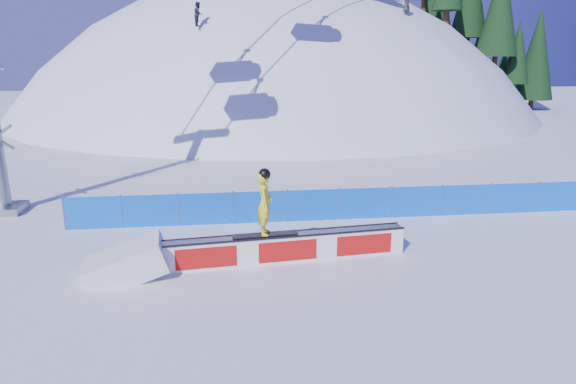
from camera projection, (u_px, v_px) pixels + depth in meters
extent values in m
plane|color=white|center=(405.00, 265.00, 15.32)|extent=(160.00, 160.00, 0.00)
sphere|color=white|center=(275.00, 266.00, 60.26)|extent=(64.00, 64.00, 64.00)
cylinder|color=#362415|center=(397.00, 3.00, 55.77)|extent=(0.50, 0.50, 1.40)
cylinder|color=#362415|center=(426.00, 11.00, 52.80)|extent=(0.50, 0.50, 1.40)
cylinder|color=#362415|center=(431.00, 14.00, 53.07)|extent=(0.50, 0.50, 1.40)
cylinder|color=#362415|center=(447.00, 33.00, 55.71)|extent=(0.50, 0.50, 1.40)
cylinder|color=#362415|center=(457.00, 55.00, 59.39)|extent=(0.50, 0.50, 1.40)
cone|color=black|center=(461.00, 4.00, 57.93)|extent=(4.40, 4.40, 9.99)
cylinder|color=#362415|center=(479.00, 55.00, 54.08)|extent=(0.50, 0.50, 1.40)
cone|color=black|center=(484.00, 5.00, 52.80)|extent=(3.81, 3.81, 8.66)
cylinder|color=#362415|center=(497.00, 71.00, 53.37)|extent=(0.50, 0.50, 1.40)
cone|color=black|center=(502.00, 20.00, 52.06)|extent=(3.88, 3.88, 8.83)
cylinder|color=#362415|center=(515.00, 96.00, 54.20)|extent=(0.50, 0.50, 1.40)
cone|color=black|center=(519.00, 58.00, 53.20)|extent=(2.86, 2.86, 6.49)
cylinder|color=#362415|center=(519.00, 105.00, 57.11)|extent=(0.50, 0.50, 1.40)
cone|color=black|center=(524.00, 58.00, 55.78)|extent=(3.97, 3.97, 9.02)
cylinder|color=#362415|center=(560.00, 107.00, 55.27)|extent=(0.50, 0.50, 1.40)
cone|color=black|center=(567.00, 53.00, 53.83)|extent=(4.36, 4.36, 9.91)
cube|color=blue|center=(366.00, 203.00, 19.48)|extent=(22.00, 0.03, 1.20)
cylinder|color=#3D496F|center=(64.00, 213.00, 18.18)|extent=(0.05, 0.05, 1.30)
cylinder|color=#3D496F|center=(122.00, 211.00, 18.41)|extent=(0.05, 0.05, 1.30)
cylinder|color=#3D496F|center=(178.00, 209.00, 18.65)|extent=(0.05, 0.05, 1.30)
cylinder|color=#3D496F|center=(234.00, 207.00, 18.88)|extent=(0.05, 0.05, 1.30)
cylinder|color=#3D496F|center=(287.00, 205.00, 19.11)|extent=(0.05, 0.05, 1.30)
cylinder|color=#3D496F|center=(340.00, 203.00, 19.35)|extent=(0.05, 0.05, 1.30)
cylinder|color=#3D496F|center=(391.00, 201.00, 19.58)|extent=(0.05, 0.05, 1.30)
cylinder|color=#3D496F|center=(441.00, 200.00, 19.82)|extent=(0.05, 0.05, 1.30)
cylinder|color=#3D496F|center=(490.00, 198.00, 20.05)|extent=(0.05, 0.05, 1.30)
cylinder|color=#3D496F|center=(538.00, 196.00, 20.28)|extent=(0.05, 0.05, 1.30)
cube|color=gray|center=(5.00, 209.00, 20.35)|extent=(1.40, 1.40, 0.30)
cube|color=white|center=(286.00, 248.00, 15.49)|extent=(7.43, 1.22, 0.84)
cube|color=#9598A3|center=(286.00, 235.00, 15.37)|extent=(7.36, 1.24, 0.04)
cube|color=black|center=(288.00, 237.00, 15.14)|extent=(7.39, 0.79, 0.06)
cube|color=black|center=(284.00, 232.00, 15.60)|extent=(7.39, 0.79, 0.06)
cube|color=red|center=(288.00, 251.00, 15.26)|extent=(7.02, 0.74, 0.63)
cube|color=red|center=(284.00, 245.00, 15.71)|extent=(7.02, 0.74, 0.63)
cube|color=black|center=(265.00, 234.00, 15.22)|extent=(1.97, 0.55, 0.04)
imported|color=yellow|center=(265.00, 203.00, 14.97)|extent=(0.52, 0.73, 1.88)
sphere|color=black|center=(264.00, 174.00, 14.74)|extent=(0.35, 0.35, 0.35)
imported|color=black|center=(198.00, 14.00, 35.78)|extent=(0.75, 0.89, 1.65)
imported|color=#282828|center=(407.00, 2.00, 40.80)|extent=(0.82, 0.96, 1.65)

